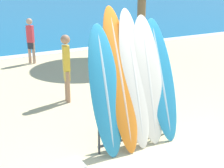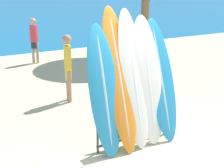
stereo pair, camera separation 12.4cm
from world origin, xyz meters
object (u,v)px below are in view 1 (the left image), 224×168
at_px(person_near_water, 66,66).
at_px(person_mid_beach, 31,39).
at_px(surfboard_slot_2, 134,79).
at_px(surfboard_slot_1, 121,80).
at_px(surfboard_slot_0, 105,92).
at_px(surfboard_slot_3, 149,80).
at_px(surfboard_slot_4, 161,80).
at_px(person_far_left, 151,60).
at_px(surfboard_rack, 136,119).

height_order(person_near_water, person_mid_beach, person_near_water).
distance_m(surfboard_slot_2, person_near_water, 2.54).
bearing_deg(surfboard_slot_1, surfboard_slot_0, -170.88).
relative_size(surfboard_slot_3, surfboard_slot_4, 1.04).
relative_size(surfboard_slot_0, surfboard_slot_3, 0.96).
bearing_deg(surfboard_slot_2, person_far_left, 45.20).
bearing_deg(surfboard_slot_3, surfboard_slot_1, 175.63).
xyz_separation_m(surfboard_slot_3, surfboard_slot_4, (0.30, 0.02, -0.04)).
height_order(surfboard_slot_1, surfboard_slot_4, surfboard_slot_1).
bearing_deg(person_mid_beach, person_far_left, 152.03).
distance_m(person_mid_beach, person_far_left, 5.20).
xyz_separation_m(surfboard_slot_0, person_near_water, (0.42, 2.55, -0.18)).
distance_m(surfboard_rack, surfboard_slot_1, 0.79).
xyz_separation_m(surfboard_slot_1, surfboard_slot_2, (0.27, -0.02, -0.02)).
distance_m(person_near_water, person_far_left, 2.07).
relative_size(surfboard_slot_0, surfboard_slot_1, 0.89).
distance_m(surfboard_slot_0, surfboard_slot_2, 0.60).
height_order(surfboard_slot_3, person_mid_beach, surfboard_slot_3).
xyz_separation_m(surfboard_slot_2, surfboard_slot_4, (0.59, -0.00, -0.10)).
relative_size(surfboard_rack, surfboard_slot_2, 0.65).
height_order(surfboard_slot_1, person_far_left, surfboard_slot_1).
relative_size(surfboard_slot_1, person_far_left, 1.39).
distance_m(surfboard_slot_1, person_near_water, 2.52).
bearing_deg(person_far_left, surfboard_slot_2, 59.55).
height_order(surfboard_slot_1, surfboard_slot_2, surfboard_slot_1).
bearing_deg(person_far_left, person_mid_beach, -59.37).
distance_m(surfboard_slot_0, surfboard_slot_3, 0.88).
xyz_separation_m(surfboard_slot_3, person_near_water, (-0.46, 2.54, -0.23)).
xyz_separation_m(person_near_water, person_mid_beach, (0.47, 4.24, -0.01)).
distance_m(surfboard_rack, surfboard_slot_0, 0.85).
xyz_separation_m(surfboard_slot_4, person_mid_beach, (-0.29, 6.76, -0.20)).
height_order(surfboard_rack, surfboard_slot_2, surfboard_slot_2).
distance_m(surfboard_slot_3, surfboard_slot_4, 0.31).
bearing_deg(surfboard_slot_1, person_mid_beach, 85.15).
bearing_deg(person_near_water, person_far_left, -95.89).
height_order(surfboard_slot_0, surfboard_slot_1, surfboard_slot_1).
relative_size(surfboard_slot_1, surfboard_slot_2, 1.02).
bearing_deg(surfboard_slot_3, person_mid_beach, 89.88).
relative_size(surfboard_slot_0, person_far_left, 1.24).
relative_size(surfboard_slot_4, person_mid_beach, 1.34).
distance_m(surfboard_slot_1, surfboard_slot_3, 0.57).
bearing_deg(surfboard_slot_1, person_far_left, 40.84).
bearing_deg(surfboard_slot_0, person_mid_beach, 82.51).
bearing_deg(person_near_water, surfboard_slot_4, -148.00).
distance_m(surfboard_slot_2, surfboard_slot_3, 0.30).
bearing_deg(surfboard_rack, surfboard_slot_2, 101.30).
distance_m(surfboard_slot_1, person_mid_beach, 6.77).
relative_size(surfboard_slot_1, surfboard_slot_3, 1.07).
relative_size(surfboard_slot_1, person_near_water, 1.48).
height_order(surfboard_rack, surfboard_slot_3, surfboard_slot_3).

